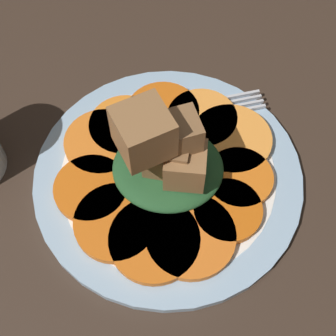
# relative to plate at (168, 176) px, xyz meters

# --- Properties ---
(table_slab) EXTENTS (1.20, 1.20, 0.02)m
(table_slab) POSITION_rel_plate_xyz_m (0.00, 0.00, -0.02)
(table_slab) COLOR #38281E
(table_slab) RESTS_ON ground
(plate) EXTENTS (0.27, 0.27, 0.01)m
(plate) POSITION_rel_plate_xyz_m (0.00, 0.00, 0.00)
(plate) COLOR #99B7D1
(plate) RESTS_ON table_slab
(carrot_slice_0) EXTENTS (0.07, 0.07, 0.01)m
(carrot_slice_0) POSITION_rel_plate_xyz_m (0.07, 0.02, 0.01)
(carrot_slice_0) COLOR #D66114
(carrot_slice_0) RESTS_ON plate
(carrot_slice_1) EXTENTS (0.08, 0.08, 0.01)m
(carrot_slice_1) POSITION_rel_plate_xyz_m (0.05, 0.06, 0.01)
(carrot_slice_1) COLOR orange
(carrot_slice_1) RESTS_ON plate
(carrot_slice_2) EXTENTS (0.08, 0.08, 0.01)m
(carrot_slice_2) POSITION_rel_plate_xyz_m (0.01, 0.07, 0.01)
(carrot_slice_2) COLOR orange
(carrot_slice_2) RESTS_ON plate
(carrot_slice_3) EXTENTS (0.08, 0.08, 0.01)m
(carrot_slice_3) POSITION_rel_plate_xyz_m (-0.02, 0.07, 0.01)
(carrot_slice_3) COLOR orange
(carrot_slice_3) RESTS_ON plate
(carrot_slice_4) EXTENTS (0.06, 0.06, 0.01)m
(carrot_slice_4) POSITION_rel_plate_xyz_m (-0.06, 0.04, 0.01)
(carrot_slice_4) COLOR #D35E12
(carrot_slice_4) RESTS_ON plate
(carrot_slice_5) EXTENTS (0.07, 0.07, 0.01)m
(carrot_slice_5) POSITION_rel_plate_xyz_m (-0.07, 0.01, 0.01)
(carrot_slice_5) COLOR orange
(carrot_slice_5) RESTS_ON plate
(carrot_slice_6) EXTENTS (0.08, 0.08, 0.01)m
(carrot_slice_6) POSITION_rel_plate_xyz_m (-0.06, -0.04, 0.01)
(carrot_slice_6) COLOR #F9963A
(carrot_slice_6) RESTS_ON plate
(carrot_slice_7) EXTENTS (0.07, 0.07, 0.01)m
(carrot_slice_7) POSITION_rel_plate_xyz_m (-0.03, -0.06, 0.01)
(carrot_slice_7) COLOR #F9963A
(carrot_slice_7) RESTS_ON plate
(carrot_slice_8) EXTENTS (0.08, 0.08, 0.01)m
(carrot_slice_8) POSITION_rel_plate_xyz_m (0.01, -0.07, 0.01)
(carrot_slice_8) COLOR #D66114
(carrot_slice_8) RESTS_ON plate
(carrot_slice_9) EXTENTS (0.07, 0.07, 0.01)m
(carrot_slice_9) POSITION_rel_plate_xyz_m (0.05, -0.05, 0.01)
(carrot_slice_9) COLOR orange
(carrot_slice_9) RESTS_ON plate
(carrot_slice_10) EXTENTS (0.08, 0.08, 0.01)m
(carrot_slice_10) POSITION_rel_plate_xyz_m (0.07, -0.03, 0.01)
(carrot_slice_10) COLOR orange
(carrot_slice_10) RESTS_ON plate
(center_pile) EXTENTS (0.11, 0.10, 0.11)m
(center_pile) POSITION_rel_plate_xyz_m (0.00, 0.00, 0.04)
(center_pile) COLOR #235128
(center_pile) RESTS_ON plate
(fork) EXTENTS (0.20, 0.07, 0.00)m
(fork) POSITION_rel_plate_xyz_m (-0.01, -0.07, 0.01)
(fork) COLOR silver
(fork) RESTS_ON plate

